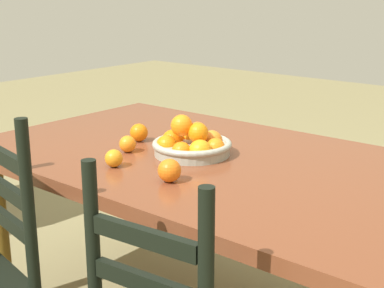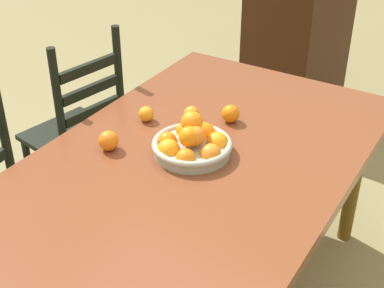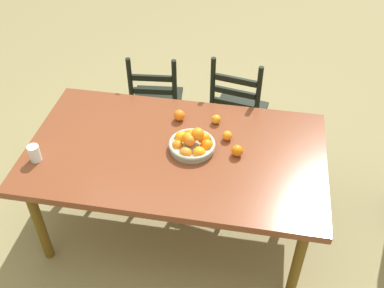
# 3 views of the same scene
# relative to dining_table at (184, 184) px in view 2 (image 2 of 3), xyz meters

# --- Properties ---
(dining_table) EXTENTS (1.83, 1.04, 0.72)m
(dining_table) POSITION_rel_dining_table_xyz_m (0.00, 0.00, 0.00)
(dining_table) COLOR brown
(dining_table) RESTS_ON ground
(chair_by_cabinet) EXTENTS (0.46, 0.46, 0.97)m
(chair_by_cabinet) POSITION_rel_dining_table_xyz_m (0.32, 0.79, -0.21)
(chair_by_cabinet) COLOR black
(chair_by_cabinet) RESTS_ON ground
(cabinet) EXTENTS (0.73, 0.50, 0.97)m
(cabinet) POSITION_rel_dining_table_xyz_m (1.91, 0.33, -0.17)
(cabinet) COLOR #32170A
(cabinet) RESTS_ON ground
(fruit_bowl) EXTENTS (0.29, 0.29, 0.15)m
(fruit_bowl) POSITION_rel_dining_table_xyz_m (0.10, 0.03, 0.10)
(fruit_bowl) COLOR #9DA090
(fruit_bowl) RESTS_ON dining_table
(orange_loose_0) EXTENTS (0.07, 0.07, 0.07)m
(orange_loose_0) POSITION_rel_dining_table_xyz_m (0.38, 0.02, 0.10)
(orange_loose_0) COLOR orange
(orange_loose_0) RESTS_ON dining_table
(orange_loose_1) EXTENTS (0.06, 0.06, 0.06)m
(orange_loose_1) POSITION_rel_dining_table_xyz_m (0.30, 0.15, 0.09)
(orange_loose_1) COLOR orange
(orange_loose_1) RESTS_ON dining_table
(orange_loose_2) EXTENTS (0.06, 0.06, 0.06)m
(orange_loose_2) POSITION_rel_dining_table_xyz_m (0.21, 0.31, 0.09)
(orange_loose_2) COLOR orange
(orange_loose_2) RESTS_ON dining_table
(orange_loose_3) EXTENTS (0.07, 0.07, 0.07)m
(orange_loose_3) POSITION_rel_dining_table_xyz_m (-0.03, 0.30, 0.10)
(orange_loose_3) COLOR orange
(orange_loose_3) RESTS_ON dining_table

